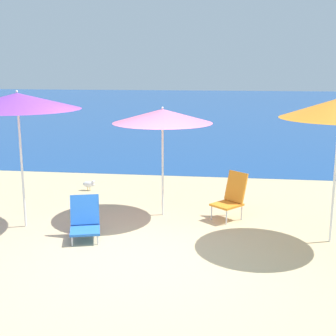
{
  "coord_description": "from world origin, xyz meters",
  "views": [
    {
      "loc": [
        1.23,
        -6.02,
        2.62
      ],
      "look_at": [
        0.23,
        1.3,
        1.0
      ],
      "focal_mm": 50.0,
      "sensor_mm": 36.0,
      "label": 1
    }
  ],
  "objects": [
    {
      "name": "sea_water",
      "position": [
        0.0,
        24.94,
        0.0
      ],
      "size": [
        60.0,
        40.0,
        0.01
      ],
      "color": "#19478C",
      "rests_on": "ground"
    },
    {
      "name": "seagull",
      "position": [
        -1.76,
        3.36,
        0.14
      ],
      "size": [
        0.27,
        0.11,
        0.23
      ],
      "color": "gold",
      "rests_on": "ground"
    },
    {
      "name": "ground_plane",
      "position": [
        0.0,
        0.0,
        0.0
      ],
      "size": [
        60.0,
        60.0,
        0.0
      ],
      "primitive_type": "plane",
      "color": "#C6B284"
    },
    {
      "name": "beach_umbrella_pink",
      "position": [
        0.05,
        1.92,
        1.77
      ],
      "size": [
        1.74,
        1.74,
        1.93
      ],
      "color": "white",
      "rests_on": "ground"
    },
    {
      "name": "beach_umbrella_purple",
      "position": [
        -2.12,
        1.0,
        2.07
      ],
      "size": [
        2.0,
        2.0,
        2.24
      ],
      "color": "white",
      "rests_on": "ground"
    },
    {
      "name": "beach_chair_orange",
      "position": [
        1.27,
        1.87,
        0.41
      ],
      "size": [
        0.66,
        0.67,
        0.82
      ],
      "rotation": [
        0.0,
        0.0,
        -0.71
      ],
      "color": "silver",
      "rests_on": "ground"
    },
    {
      "name": "beach_chair_blue",
      "position": [
        -0.97,
        0.62,
        0.28
      ],
      "size": [
        0.59,
        0.69,
        0.64
      ],
      "rotation": [
        0.0,
        0.0,
        0.29
      ],
      "color": "silver",
      "rests_on": "ground"
    }
  ]
}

